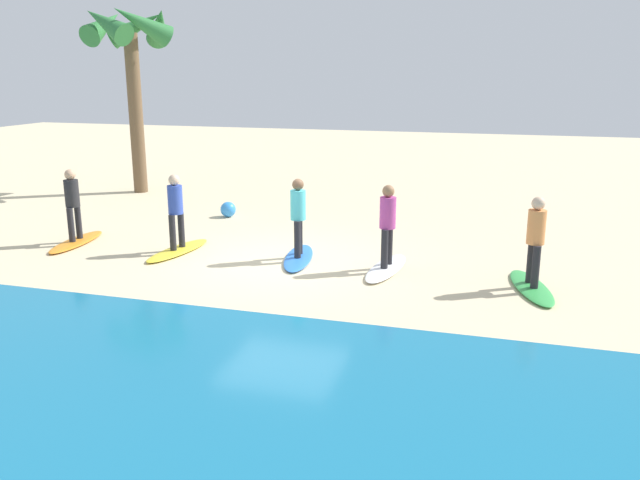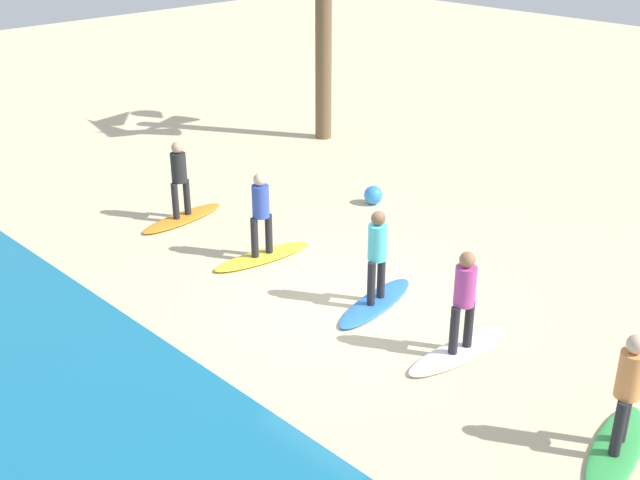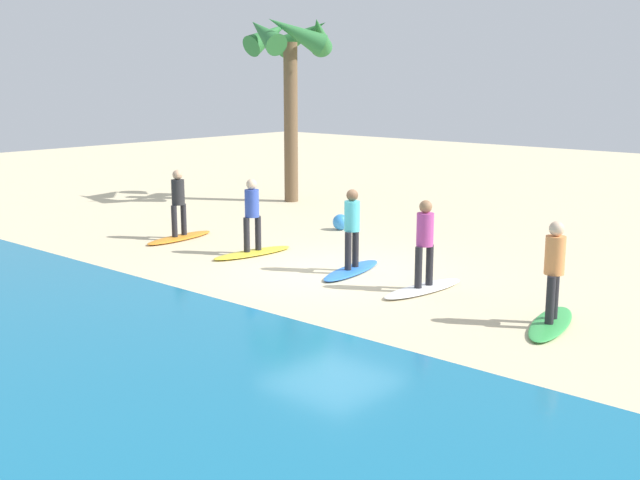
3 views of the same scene
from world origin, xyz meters
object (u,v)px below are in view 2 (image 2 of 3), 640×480
surfboard_blue (376,303)px  surfer_yellow (261,208)px  surfer_white (464,294)px  surfer_blue (377,250)px  beach_ball (373,195)px  surfboard_green (616,450)px  surfer_orange (179,174)px  surfboard_orange (183,218)px  surfboard_yellow (262,256)px  surfboard_white (459,352)px  surfer_green (629,384)px

surfboard_blue → surfer_yellow: 2.91m
surfer_white → surfboard_blue: size_ratio=0.78×
surfboard_blue → surfer_blue: 0.99m
surfer_white → beach_ball: 6.26m
surfboard_green → surfer_orange: 10.09m
surfer_blue → surfer_yellow: size_ratio=1.00×
surfer_blue → surfboard_orange: size_ratio=0.78×
surfboard_yellow → surfboard_orange: 2.61m
surfboard_blue → surfer_yellow: bearing=-96.7°
surfboard_white → surfboard_blue: same height
surfer_white → beach_ball: (5.06, -3.60, -0.83)m
beach_ball → surfer_orange: bearing=58.3°
surfboard_orange → surfer_orange: 0.99m
surfboard_blue → beach_ball: (3.13, -3.38, 0.16)m
surfer_white → surfer_yellow: size_ratio=1.00×
surfboard_blue → surfer_orange: (5.34, 0.20, 0.99)m
surfboard_yellow → surfer_blue: bearing=101.7°
surfboard_green → surfboard_white: (2.77, -0.43, 0.00)m
surfer_blue → surfboard_yellow: size_ratio=0.78×
surfboard_yellow → surfboard_green: bearing=94.0°
surfboard_yellow → surfer_orange: surfer_orange is taller
surfboard_orange → surfer_white: bearing=83.8°
surfer_green → surfer_white: 2.80m
surfer_white → surfer_orange: 7.27m
surfboard_white → beach_ball: size_ratio=5.04×
surfboard_blue → surfboard_white: bearing=72.6°
surfer_orange → surfboard_blue: bearing=-177.9°
surfboard_blue → surfer_blue: bearing=-56.0°
surfboard_white → surfer_white: (0.00, -0.00, 0.99)m
surfer_blue → surfer_orange: size_ratio=1.00×
surfboard_white → surfboard_yellow: same height
surfer_yellow → surfboard_orange: bearing=-0.1°
surfboard_white → surfer_orange: bearing=-84.1°
surfboard_white → surfboard_orange: (7.27, -0.02, 0.00)m
beach_ball → surfboard_green: bearing=152.7°
surfer_white → surfboard_green: bearing=171.1°
surfboard_white → surfer_orange: (7.27, -0.02, 0.99)m
surfboard_white → surfboard_yellow: bearing=-84.2°
surfer_blue → surfboard_orange: 5.44m
surfer_white → surfer_orange: same height
surfboard_yellow → surfboard_white: bearing=97.2°
surfer_green → surfboard_orange: size_ratio=0.78×
surfboard_white → beach_ball: beach_ball is taller
surfer_green → beach_ball: 8.84m
surfboard_white → surfboard_orange: 7.27m
surfboard_green → surfer_orange: (10.03, -0.45, 0.99)m
surfer_green → surfer_yellow: same height
surfboard_blue → surfboard_orange: (5.34, 0.20, 0.00)m
surfer_green → surfer_yellow: 7.43m
surfer_blue → surfboard_blue: bearing=-135.0°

